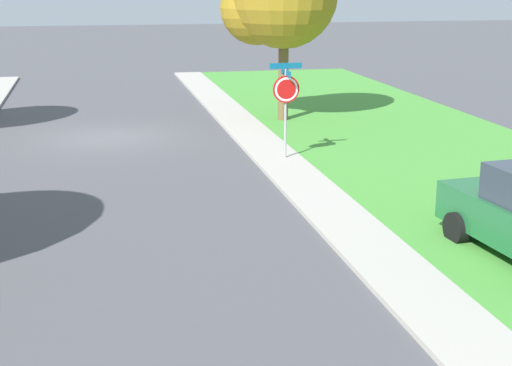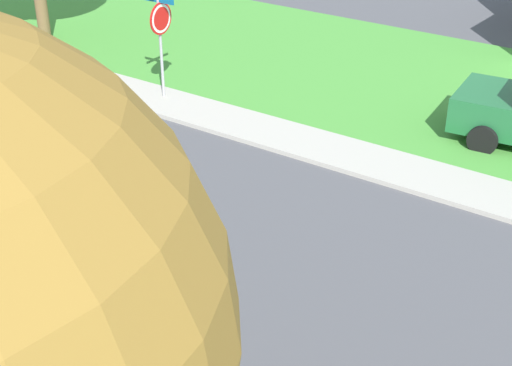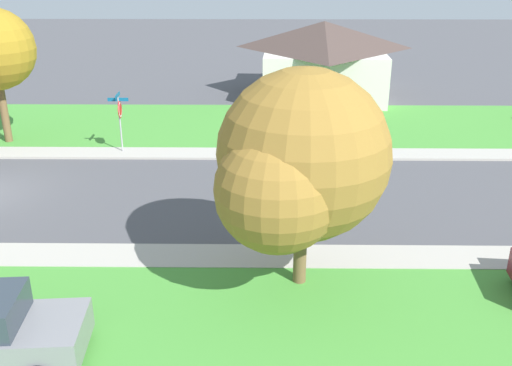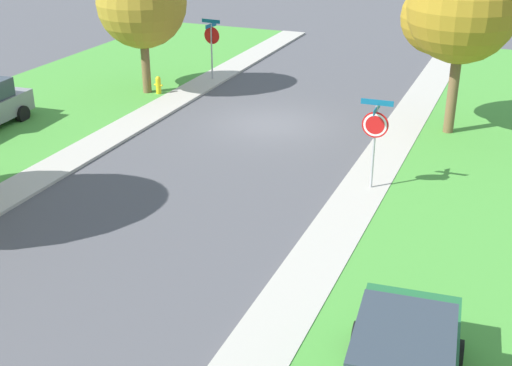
# 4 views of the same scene
# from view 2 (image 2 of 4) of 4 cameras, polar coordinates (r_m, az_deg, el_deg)

# --- Properties ---
(sidewalk_west) EXTENTS (1.40, 56.00, 0.10)m
(sidewalk_west) POSITION_cam_2_polar(r_m,az_deg,el_deg) (14.99, 15.02, -0.23)
(sidewalk_west) COLOR #ADA89E
(sidewalk_west) RESTS_ON ground
(stop_sign_far_corner) EXTENTS (0.92, 0.92, 2.77)m
(stop_sign_far_corner) POSITION_cam_2_polar(r_m,az_deg,el_deg) (18.02, -7.29, 11.83)
(stop_sign_far_corner) COLOR #9E9EA3
(stop_sign_far_corner) RESTS_ON ground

